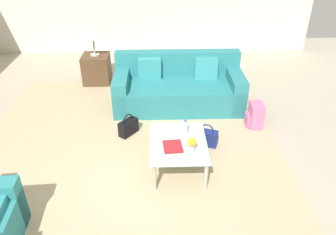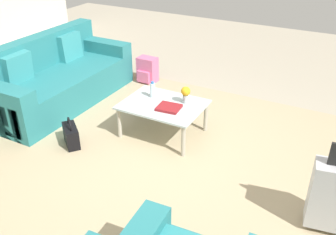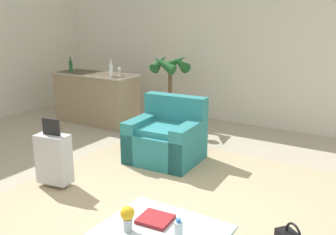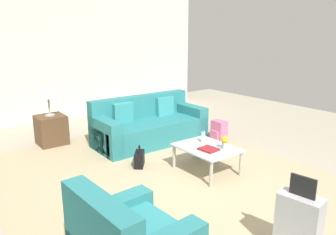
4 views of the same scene
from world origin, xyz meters
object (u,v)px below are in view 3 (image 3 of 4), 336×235
wine_glass_leftmost (72,66)px  wine_bottle_clear (111,70)px  wine_glass_left_of_centre (119,70)px  suitcase_silver (54,158)px  water_bottle (179,233)px  coffee_table_book (155,219)px  armchair (168,139)px  bar_console (96,97)px  potted_palm (170,84)px  wine_bottle_green (71,66)px  flower_vase (128,216)px

wine_glass_leftmost → wine_bottle_clear: bearing=-5.7°
wine_glass_leftmost → wine_bottle_clear: (1.08, -0.11, 0.01)m
wine_glass_left_of_centre → suitcase_silver: wine_glass_left_of_centre is taller
water_bottle → wine_glass_left_of_centre: size_ratio=1.32×
coffee_table_book → wine_bottle_clear: wine_bottle_clear is taller
wine_glass_left_of_centre → armchair: bearing=-30.6°
wine_glass_leftmost → armchair: bearing=-18.3°
bar_console → potted_palm: potted_palm is taller
water_bottle → armchair: bearing=123.5°
wine_bottle_green → potted_palm: size_ratio=0.22×
wine_bottle_clear → bar_console: bearing=166.5°
wine_bottle_green → suitcase_silver: size_ratio=0.35×
bar_console → potted_palm: bearing=24.8°
flower_vase → potted_palm: (-1.98, 3.85, 0.26)m
flower_vase → wine_bottle_clear: bearing=131.6°
wine_glass_leftmost → suitcase_silver: bearing=-49.0°
bar_console → suitcase_silver: (1.50, -2.40, -0.14)m
wine_bottle_clear → flower_vase: bearing=-48.4°
flower_vase → potted_palm: bearing=117.2°
suitcase_silver → wine_bottle_green: bearing=131.3°
wine_glass_left_of_centre → wine_bottle_green: size_ratio=0.51×
bar_console → water_bottle: bearing=-40.9°
flower_vase → bar_console: (-3.28, 3.25, -0.04)m
wine_glass_left_of_centre → suitcase_silver: (0.93, -2.43, -0.71)m
water_bottle → wine_glass_left_of_centre: (-3.13, 3.23, 0.56)m
coffee_table_book → wine_glass_left_of_centre: size_ratio=1.68×
bar_console → potted_palm: (1.30, 0.60, 0.30)m
wine_glass_leftmost → flower_vase: bearing=-40.0°
wine_bottle_clear → suitcase_silver: (0.99, -2.28, -0.72)m
flower_vase → wine_bottle_clear: wine_bottle_clear is taller
water_bottle → wine_bottle_green: size_ratio=0.68×
water_bottle → flower_vase: (-0.42, -0.05, 0.03)m
armchair → wine_glass_left_of_centre: 2.03m
flower_vase → bar_console: size_ratio=0.12×
flower_vase → wine_bottle_green: size_ratio=0.68×
flower_vase → wine_bottle_green: (-3.78, 3.13, 0.54)m
wine_bottle_clear → water_bottle: bearing=-43.9°
coffee_table_book → bar_console: bearing=133.0°
armchair → wine_bottle_green: bearing=163.3°
water_bottle → wine_bottle_clear: size_ratio=0.68×
wine_glass_leftmost → suitcase_silver: (2.07, -2.39, -0.71)m
wine_bottle_green → armchair: bearing=-16.7°
wine_bottle_clear → suitcase_silver: bearing=-66.4°
wine_bottle_green → flower_vase: bearing=-39.6°
wine_glass_left_of_centre → potted_palm: size_ratio=0.11×
water_bottle → wine_bottle_green: 5.24m
wine_glass_left_of_centre → potted_palm: (0.73, 0.57, -0.27)m
flower_vase → wine_glass_left_of_centre: wine_glass_left_of_centre is taller
armchair → coffee_table_book: (1.18, -2.09, 0.12)m
wine_glass_leftmost → wine_bottle_green: bearing=-55.4°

